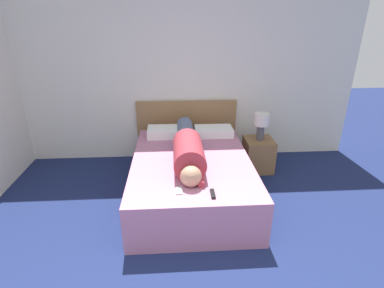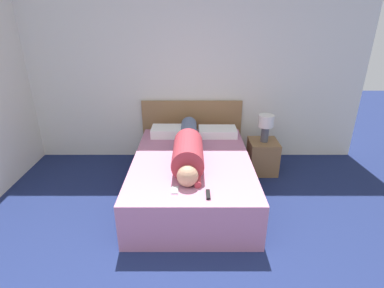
{
  "view_description": "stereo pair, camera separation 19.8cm",
  "coord_description": "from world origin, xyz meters",
  "px_view_note": "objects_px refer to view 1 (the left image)",
  "views": [
    {
      "loc": [
        0.03,
        -0.81,
        2.08
      ],
      "look_at": [
        0.23,
        2.23,
        0.76
      ],
      "focal_mm": 28.0,
      "sensor_mm": 36.0,
      "label": 1
    },
    {
      "loc": [
        0.23,
        -0.82,
        2.08
      ],
      "look_at": [
        0.23,
        2.23,
        0.76
      ],
      "focal_mm": 28.0,
      "sensor_mm": 36.0,
      "label": 2
    }
  ],
  "objects_px": {
    "pillow_near_headboard": "(168,132)",
    "bed": "(191,177)",
    "person_lying": "(188,148)",
    "tv_remote": "(213,194)",
    "table_lamp": "(261,123)",
    "nightstand": "(258,155)",
    "cell_phone": "(179,190)",
    "pillow_second": "(214,131)"
  },
  "relations": [
    {
      "from": "pillow_near_headboard",
      "to": "bed",
      "type": "bearing_deg",
      "value": -68.75
    },
    {
      "from": "bed",
      "to": "pillow_near_headboard",
      "type": "relative_size",
      "value": 3.55
    },
    {
      "from": "person_lying",
      "to": "tv_remote",
      "type": "distance_m",
      "value": 0.8
    },
    {
      "from": "table_lamp",
      "to": "person_lying",
      "type": "bearing_deg",
      "value": -147.8
    },
    {
      "from": "table_lamp",
      "to": "tv_remote",
      "type": "relative_size",
      "value": 2.54
    },
    {
      "from": "nightstand",
      "to": "tv_remote",
      "type": "distance_m",
      "value": 1.69
    },
    {
      "from": "pillow_near_headboard",
      "to": "tv_remote",
      "type": "height_order",
      "value": "pillow_near_headboard"
    },
    {
      "from": "nightstand",
      "to": "table_lamp",
      "type": "xyz_separation_m",
      "value": [
        0.0,
        0.0,
        0.48
      ]
    },
    {
      "from": "nightstand",
      "to": "person_lying",
      "type": "distance_m",
      "value": 1.31
    },
    {
      "from": "nightstand",
      "to": "tv_remote",
      "type": "height_order",
      "value": "tv_remote"
    },
    {
      "from": "nightstand",
      "to": "tv_remote",
      "type": "xyz_separation_m",
      "value": [
        -0.85,
        -1.43,
        0.29
      ]
    },
    {
      "from": "nightstand",
      "to": "cell_phone",
      "type": "distance_m",
      "value": 1.8
    },
    {
      "from": "pillow_near_headboard",
      "to": "pillow_second",
      "type": "bearing_deg",
      "value": 0.0
    },
    {
      "from": "pillow_second",
      "to": "cell_phone",
      "type": "bearing_deg",
      "value": -109.93
    },
    {
      "from": "tv_remote",
      "to": "person_lying",
      "type": "bearing_deg",
      "value": 104.23
    },
    {
      "from": "person_lying",
      "to": "pillow_second",
      "type": "height_order",
      "value": "person_lying"
    },
    {
      "from": "table_lamp",
      "to": "person_lying",
      "type": "distance_m",
      "value": 1.24
    },
    {
      "from": "nightstand",
      "to": "pillow_second",
      "type": "bearing_deg",
      "value": 170.79
    },
    {
      "from": "bed",
      "to": "pillow_second",
      "type": "bearing_deg",
      "value": 63.79
    },
    {
      "from": "nightstand",
      "to": "pillow_second",
      "type": "relative_size",
      "value": 0.88
    },
    {
      "from": "bed",
      "to": "cell_phone",
      "type": "distance_m",
      "value": 0.77
    },
    {
      "from": "bed",
      "to": "pillow_near_headboard",
      "type": "bearing_deg",
      "value": 111.25
    },
    {
      "from": "bed",
      "to": "cell_phone",
      "type": "height_order",
      "value": "cell_phone"
    },
    {
      "from": "person_lying",
      "to": "nightstand",
      "type": "bearing_deg",
      "value": 32.2
    },
    {
      "from": "person_lying",
      "to": "pillow_near_headboard",
      "type": "xyz_separation_m",
      "value": [
        -0.25,
        0.76,
        -0.08
      ]
    },
    {
      "from": "table_lamp",
      "to": "bed",
      "type": "bearing_deg",
      "value": -147.89
    },
    {
      "from": "nightstand",
      "to": "pillow_near_headboard",
      "type": "height_order",
      "value": "pillow_near_headboard"
    },
    {
      "from": "pillow_second",
      "to": "nightstand",
      "type": "bearing_deg",
      "value": -9.21
    },
    {
      "from": "person_lying",
      "to": "cell_phone",
      "type": "distance_m",
      "value": 0.71
    },
    {
      "from": "bed",
      "to": "nightstand",
      "type": "bearing_deg",
      "value": 32.11
    },
    {
      "from": "bed",
      "to": "table_lamp",
      "type": "relative_size",
      "value": 5.17
    },
    {
      "from": "tv_remote",
      "to": "cell_phone",
      "type": "bearing_deg",
      "value": 164.59
    },
    {
      "from": "person_lying",
      "to": "pillow_near_headboard",
      "type": "height_order",
      "value": "person_lying"
    },
    {
      "from": "nightstand",
      "to": "pillow_second",
      "type": "distance_m",
      "value": 0.73
    },
    {
      "from": "table_lamp",
      "to": "pillow_near_headboard",
      "type": "bearing_deg",
      "value": 175.38
    },
    {
      "from": "person_lying",
      "to": "tv_remote",
      "type": "xyz_separation_m",
      "value": [
        0.19,
        -0.77,
        -0.13
      ]
    },
    {
      "from": "pillow_near_headboard",
      "to": "pillow_second",
      "type": "height_order",
      "value": "pillow_near_headboard"
    },
    {
      "from": "pillow_second",
      "to": "pillow_near_headboard",
      "type": "bearing_deg",
      "value": -180.0
    },
    {
      "from": "tv_remote",
      "to": "bed",
      "type": "bearing_deg",
      "value": 101.01
    },
    {
      "from": "nightstand",
      "to": "pillow_near_headboard",
      "type": "distance_m",
      "value": 1.34
    },
    {
      "from": "table_lamp",
      "to": "person_lying",
      "type": "xyz_separation_m",
      "value": [
        -1.04,
        -0.66,
        -0.06
      ]
    },
    {
      "from": "bed",
      "to": "cell_phone",
      "type": "relative_size",
      "value": 15.16
    }
  ]
}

